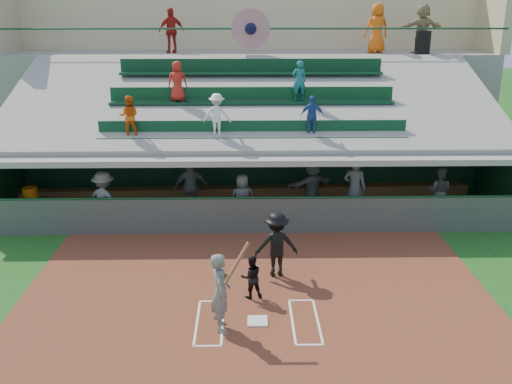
{
  "coord_description": "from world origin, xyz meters",
  "views": [
    {
      "loc": [
        -0.25,
        -10.75,
        6.53
      ],
      "look_at": [
        0.04,
        3.5,
        1.8
      ],
      "focal_mm": 40.0,
      "sensor_mm": 36.0,
      "label": 1
    }
  ],
  "objects_px": {
    "catcher": "(251,277)",
    "trash_bin": "(423,43)",
    "home_plate": "(258,321)",
    "batter_at_plate": "(221,291)",
    "white_table": "(31,211)",
    "water_cooler": "(30,195)"
  },
  "relations": [
    {
      "from": "trash_bin",
      "to": "batter_at_plate",
      "type": "bearing_deg",
      "value": -121.09
    },
    {
      "from": "batter_at_plate",
      "to": "catcher",
      "type": "distance_m",
      "value": 1.51
    },
    {
      "from": "home_plate",
      "to": "trash_bin",
      "type": "distance_m",
      "value": 14.95
    },
    {
      "from": "batter_at_plate",
      "to": "catcher",
      "type": "relative_size",
      "value": 1.88
    },
    {
      "from": "trash_bin",
      "to": "water_cooler",
      "type": "bearing_deg",
      "value": -155.83
    },
    {
      "from": "white_table",
      "to": "water_cooler",
      "type": "bearing_deg",
      "value": 31.98
    },
    {
      "from": "home_plate",
      "to": "batter_at_plate",
      "type": "xyz_separation_m",
      "value": [
        -0.77,
        -0.24,
        0.85
      ]
    },
    {
      "from": "white_table",
      "to": "trash_bin",
      "type": "xyz_separation_m",
      "value": [
        13.77,
        6.18,
        4.7
      ]
    },
    {
      "from": "catcher",
      "to": "white_table",
      "type": "relative_size",
      "value": 1.47
    },
    {
      "from": "catcher",
      "to": "water_cooler",
      "type": "xyz_separation_m",
      "value": [
        -6.81,
        5.08,
        0.34
      ]
    },
    {
      "from": "home_plate",
      "to": "catcher",
      "type": "xyz_separation_m",
      "value": [
        -0.12,
        1.08,
        0.5
      ]
    },
    {
      "from": "batter_at_plate",
      "to": "catcher",
      "type": "bearing_deg",
      "value": 63.93
    },
    {
      "from": "home_plate",
      "to": "water_cooler",
      "type": "xyz_separation_m",
      "value": [
        -6.93,
        6.16,
        0.84
      ]
    },
    {
      "from": "trash_bin",
      "to": "home_plate",
      "type": "bearing_deg",
      "value": -118.92
    },
    {
      "from": "white_table",
      "to": "water_cooler",
      "type": "relative_size",
      "value": 1.59
    },
    {
      "from": "batter_at_plate",
      "to": "water_cooler",
      "type": "height_order",
      "value": "batter_at_plate"
    },
    {
      "from": "home_plate",
      "to": "batter_at_plate",
      "type": "height_order",
      "value": "batter_at_plate"
    },
    {
      "from": "white_table",
      "to": "water_cooler",
      "type": "xyz_separation_m",
      "value": [
        0.03,
        0.02,
        0.53
      ]
    },
    {
      "from": "batter_at_plate",
      "to": "water_cooler",
      "type": "xyz_separation_m",
      "value": [
        -6.17,
        6.4,
        -0.0
      ]
    },
    {
      "from": "catcher",
      "to": "trash_bin",
      "type": "relative_size",
      "value": 1.15
    },
    {
      "from": "batter_at_plate",
      "to": "trash_bin",
      "type": "relative_size",
      "value": 2.17
    },
    {
      "from": "batter_at_plate",
      "to": "trash_bin",
      "type": "xyz_separation_m",
      "value": [
        7.58,
        12.56,
        4.17
      ]
    }
  ]
}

